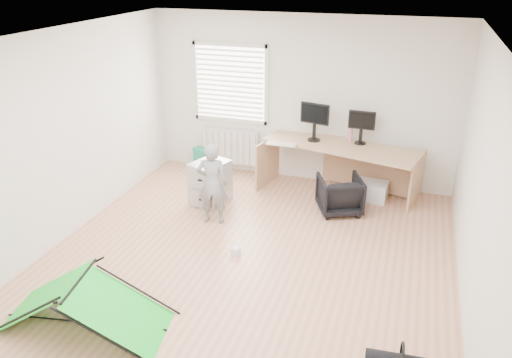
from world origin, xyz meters
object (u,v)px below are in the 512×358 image
(monitor_right, at_px, (361,132))
(laptop_bag, at_px, (97,293))
(storage_crate, at_px, (370,191))
(person, at_px, (212,184))
(thermos, at_px, (350,134))
(kite, at_px, (83,302))
(filing_cabinet, at_px, (210,182))
(office_chair, at_px, (340,194))
(desk, at_px, (339,169))
(monitor_left, at_px, (314,127))

(monitor_right, bearing_deg, laptop_bag, -118.67)
(storage_crate, bearing_deg, person, -145.02)
(thermos, height_order, kite, thermos)
(monitor_right, height_order, storage_crate, monitor_right)
(filing_cabinet, xyz_separation_m, storage_crate, (2.33, 0.86, -0.19))
(filing_cabinet, bearing_deg, office_chair, 30.11)
(desk, distance_m, kite, 4.39)
(filing_cabinet, height_order, person, person)
(filing_cabinet, xyz_separation_m, thermos, (1.92, 1.15, 0.61))
(monitor_right, height_order, laptop_bag, monitor_right)
(thermos, distance_m, laptop_bag, 4.45)
(monitor_right, xyz_separation_m, kite, (-2.22, -4.09, -0.74))
(monitor_right, height_order, thermos, monitor_right)
(office_chair, bearing_deg, laptop_bag, 30.39)
(monitor_left, relative_size, monitor_right, 1.15)
(thermos, xyz_separation_m, office_chair, (0.02, -0.86, -0.66))
(desk, relative_size, storage_crate, 4.70)
(office_chair, relative_size, kite, 0.36)
(thermos, bearing_deg, storage_crate, -34.92)
(monitor_left, height_order, monitor_right, monitor_left)
(desk, xyz_separation_m, monitor_left, (-0.44, 0.09, 0.63))
(office_chair, xyz_separation_m, person, (-1.65, -0.86, 0.32))
(desk, height_order, office_chair, desk)
(filing_cabinet, height_order, laptop_bag, filing_cabinet)
(monitor_left, bearing_deg, person, -112.41)
(filing_cabinet, distance_m, monitor_right, 2.45)
(monitor_left, bearing_deg, laptop_bag, -100.92)
(desk, xyz_separation_m, kite, (-1.95, -3.93, -0.14))
(thermos, bearing_deg, desk, -115.06)
(filing_cabinet, distance_m, thermos, 2.32)
(desk, bearing_deg, laptop_bag, -105.46)
(laptop_bag, bearing_deg, monitor_right, 54.32)
(desk, relative_size, office_chair, 3.89)
(office_chair, bearing_deg, person, 3.55)
(monitor_left, xyz_separation_m, storage_crate, (0.96, -0.15, -0.89))
(kite, bearing_deg, monitor_right, 51.41)
(monitor_right, xyz_separation_m, thermos, (-0.17, 0.06, -0.07))
(filing_cabinet, distance_m, office_chair, 1.96)
(desk, distance_m, monitor_right, 0.68)
(filing_cabinet, bearing_deg, thermos, 52.47)
(monitor_left, distance_m, laptop_bag, 4.12)
(filing_cabinet, xyz_separation_m, office_chair, (1.93, 0.29, -0.05))
(monitor_right, distance_m, laptop_bag, 4.49)
(thermos, bearing_deg, filing_cabinet, -149.05)
(desk, xyz_separation_m, storage_crate, (0.52, -0.06, -0.26))
(laptop_bag, bearing_deg, monitor_left, 62.54)
(desk, relative_size, filing_cabinet, 3.62)
(office_chair, distance_m, storage_crate, 0.71)
(thermos, distance_m, office_chair, 1.08)
(desk, height_order, storage_crate, desk)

